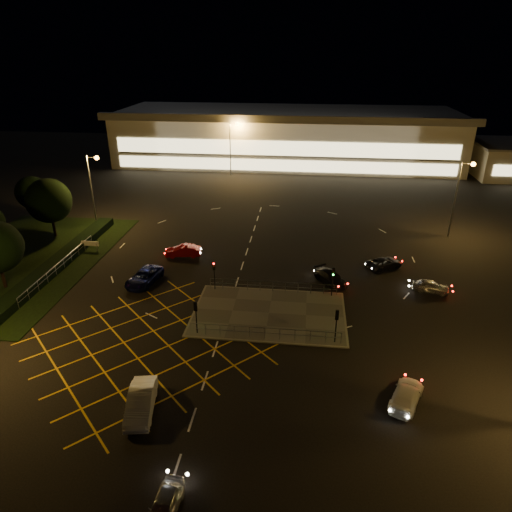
# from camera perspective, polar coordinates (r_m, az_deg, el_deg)

# --- Properties ---
(ground) EXTENTS (180.00, 180.00, 0.00)m
(ground) POSITION_cam_1_polar(r_m,az_deg,el_deg) (45.49, -0.67, -5.76)
(ground) COLOR black
(ground) RESTS_ON ground
(pedestrian_island) EXTENTS (14.00, 9.00, 0.12)m
(pedestrian_island) POSITION_cam_1_polar(r_m,az_deg,el_deg) (43.58, 1.63, -7.18)
(pedestrian_island) COLOR #4C4944
(pedestrian_island) RESTS_ON ground
(grass_verge) EXTENTS (18.00, 30.00, 0.08)m
(grass_verge) POSITION_cam_1_polar(r_m,az_deg,el_deg) (60.28, -27.30, -0.64)
(grass_verge) COLOR black
(grass_verge) RESTS_ON ground
(hedge) EXTENTS (2.00, 26.00, 1.00)m
(hedge) POSITION_cam_1_polar(r_m,az_deg,el_deg) (57.51, -23.23, -0.50)
(hedge) COLOR black
(hedge) RESTS_ON ground
(supermarket) EXTENTS (72.00, 26.50, 10.50)m
(supermarket) POSITION_cam_1_polar(r_m,az_deg,el_deg) (102.47, 3.81, 14.77)
(supermarket) COLOR beige
(supermarket) RESTS_ON ground
(streetlight_nw) EXTENTS (1.78, 0.56, 10.03)m
(streetlight_nw) POSITION_cam_1_polar(r_m,az_deg,el_deg) (65.74, -19.67, 8.79)
(streetlight_nw) COLOR slate
(streetlight_nw) RESTS_ON ground
(streetlight_ne) EXTENTS (1.78, 0.56, 10.03)m
(streetlight_ne) POSITION_cam_1_polar(r_m,az_deg,el_deg) (64.13, 24.19, 7.67)
(streetlight_ne) COLOR slate
(streetlight_ne) RESTS_ON ground
(streetlight_far_left) EXTENTS (1.78, 0.56, 10.03)m
(streetlight_far_left) POSITION_cam_1_polar(r_m,az_deg,el_deg) (89.59, -2.98, 14.15)
(streetlight_far_left) COLOR slate
(streetlight_far_left) RESTS_ON ground
(streetlight_far_right) EXTENTS (1.78, 0.56, 10.03)m
(streetlight_far_right) POSITION_cam_1_polar(r_m,az_deg,el_deg) (93.87, 22.79, 12.80)
(streetlight_far_right) COLOR slate
(streetlight_far_right) RESTS_ON ground
(signal_sw) EXTENTS (0.28, 0.30, 3.15)m
(signal_sw) POSITION_cam_1_polar(r_m,az_deg,el_deg) (39.90, -7.52, -6.81)
(signal_sw) COLOR black
(signal_sw) RESTS_ON pedestrian_island
(signal_se) EXTENTS (0.28, 0.30, 3.15)m
(signal_se) POSITION_cam_1_polar(r_m,az_deg,el_deg) (38.98, 10.04, -7.83)
(signal_se) COLOR black
(signal_se) RESTS_ON pedestrian_island
(signal_nw) EXTENTS (0.28, 0.30, 3.15)m
(signal_nw) POSITION_cam_1_polar(r_m,az_deg,el_deg) (46.69, -5.25, -1.71)
(signal_nw) COLOR black
(signal_nw) RESTS_ON pedestrian_island
(signal_ne) EXTENTS (0.28, 0.30, 3.15)m
(signal_ne) POSITION_cam_1_polar(r_m,az_deg,el_deg) (45.91, 9.60, -2.46)
(signal_ne) COLOR black
(signal_ne) RESTS_ON pedestrian_island
(tree_c) EXTENTS (5.76, 5.76, 7.84)m
(tree_c) POSITION_cam_1_polar(r_m,az_deg,el_deg) (64.90, -24.48, 6.30)
(tree_c) COLOR black
(tree_c) RESTS_ON ground
(tree_d) EXTENTS (4.68, 4.68, 6.37)m
(tree_d) POSITION_cam_1_polar(r_m,az_deg,el_deg) (73.14, -26.17, 7.13)
(tree_d) COLOR black
(tree_d) RESTS_ON ground
(car_near_silver) EXTENTS (1.67, 3.68, 1.23)m
(car_near_silver) POSITION_cam_1_polar(r_m,az_deg,el_deg) (28.45, -11.36, -28.28)
(car_near_silver) COLOR silver
(car_near_silver) RESTS_ON ground
(car_queue_white) EXTENTS (2.52, 5.04, 1.59)m
(car_queue_white) POSITION_cam_1_polar(r_m,az_deg,el_deg) (33.99, -14.18, -17.25)
(car_queue_white) COLOR silver
(car_queue_white) RESTS_ON ground
(car_left_blue) EXTENTS (3.27, 5.54, 1.45)m
(car_left_blue) POSITION_cam_1_polar(r_m,az_deg,el_deg) (50.04, -13.81, -2.57)
(car_left_blue) COLOR #0B0F42
(car_left_blue) RESTS_ON ground
(car_far_dkgrey) EXTENTS (4.04, 4.63, 1.28)m
(car_far_dkgrey) POSITION_cam_1_polar(r_m,az_deg,el_deg) (49.36, 9.30, -2.65)
(car_far_dkgrey) COLOR black
(car_far_dkgrey) RESTS_ON ground
(car_right_silver) EXTENTS (3.91, 2.14, 1.26)m
(car_right_silver) POSITION_cam_1_polar(r_m,az_deg,el_deg) (50.31, 20.97, -3.55)
(car_right_silver) COLOR #ADAEB4
(car_right_silver) RESTS_ON ground
(car_circ_red) EXTENTS (4.45, 2.18, 1.40)m
(car_circ_red) POSITION_cam_1_polar(r_m,az_deg,el_deg) (55.49, -9.12, 0.64)
(car_circ_red) COLOR maroon
(car_circ_red) RESTS_ON ground
(car_east_grey) EXTENTS (4.79, 3.95, 1.22)m
(car_east_grey) POSITION_cam_1_polar(r_m,az_deg,el_deg) (53.93, 15.70, -0.87)
(car_east_grey) COLOR black
(car_east_grey) RESTS_ON ground
(car_approach_white) EXTENTS (3.40, 4.74, 1.27)m
(car_approach_white) POSITION_cam_1_polar(r_m,az_deg,el_deg) (35.42, 18.28, -16.18)
(car_approach_white) COLOR #BBBBBB
(car_approach_white) RESTS_ON ground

